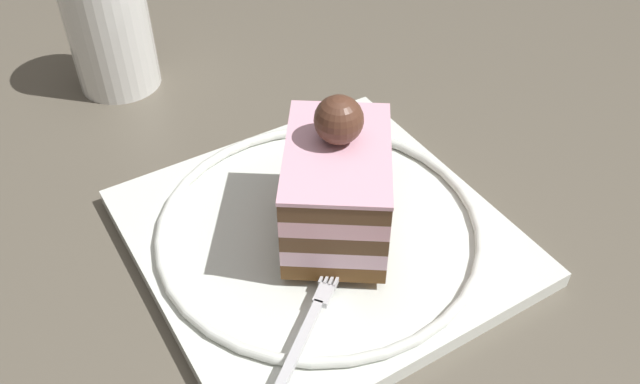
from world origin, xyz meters
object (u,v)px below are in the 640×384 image
(cake_slice, at_px, (337,185))
(drink_glass_near, at_px, (111,36))
(fork, at_px, (310,322))
(dessert_plate, at_px, (320,233))

(cake_slice, relative_size, drink_glass_near, 1.13)
(cake_slice, bearing_deg, fork, 60.97)
(dessert_plate, distance_m, fork, 0.09)
(dessert_plate, xyz_separation_m, fork, (0.03, 0.08, 0.01))
(drink_glass_near, bearing_deg, cake_slice, 116.03)
(dessert_plate, bearing_deg, drink_glass_near, -65.38)
(dessert_plate, relative_size, drink_glass_near, 2.75)
(cake_slice, height_order, drink_glass_near, cake_slice)
(dessert_plate, xyz_separation_m, cake_slice, (-0.01, 0.01, 0.05))
(dessert_plate, relative_size, cake_slice, 2.42)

